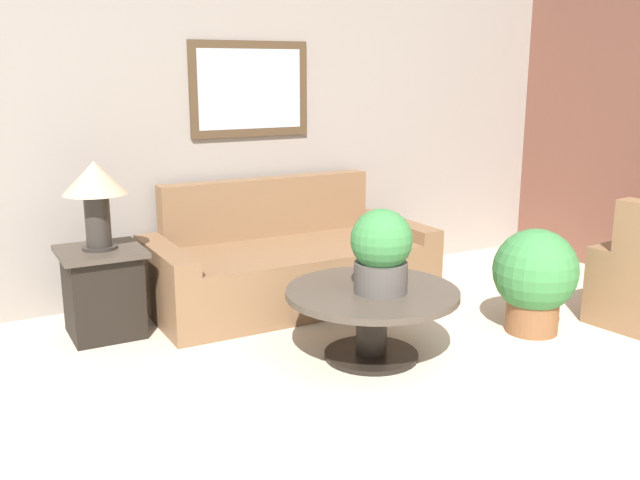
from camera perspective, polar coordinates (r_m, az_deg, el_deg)
wall_back at (r=5.86m, az=-0.74°, el=9.58°), size 6.61×0.09×2.60m
couch_main at (r=5.35m, az=-2.57°, el=-2.00°), size 2.07×0.98×0.89m
coffee_table at (r=4.31m, az=4.18°, el=-5.48°), size 1.04×1.04×0.43m
side_table at (r=4.88m, az=-16.97°, el=-3.93°), size 0.53×0.53×0.58m
table_lamp at (r=4.73m, az=-17.54°, el=4.03°), size 0.41×0.41×0.57m
potted_plant_on_table at (r=4.16m, az=4.92°, el=-0.80°), size 0.36×0.36×0.50m
potted_plant_floor at (r=4.89m, az=16.81°, el=-2.82°), size 0.56×0.56×0.70m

